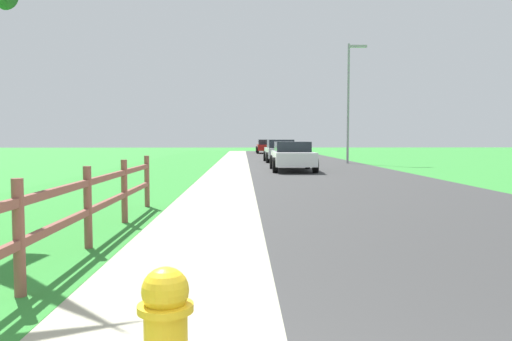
{
  "coord_description": "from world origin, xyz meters",
  "views": [
    {
      "loc": [
        -0.33,
        -1.31,
        1.51
      ],
      "look_at": [
        -0.02,
        10.54,
        0.75
      ],
      "focal_mm": 34.74,
      "sensor_mm": 36.0,
      "label": 1
    }
  ],
  "objects_px": {
    "parked_suv_white": "(292,156)",
    "parked_car_red": "(266,146)",
    "parked_car_silver": "(280,151)",
    "parked_car_beige": "(279,148)",
    "street_lamp": "(350,94)"
  },
  "relations": [
    {
      "from": "parked_car_silver",
      "to": "parked_car_red",
      "type": "xyz_separation_m",
      "value": [
        -0.02,
        19.62,
        -0.02
      ]
    },
    {
      "from": "parked_suv_white",
      "to": "parked_car_red",
      "type": "bearing_deg",
      "value": 89.84
    },
    {
      "from": "parked_car_red",
      "to": "street_lamp",
      "type": "distance_m",
      "value": 22.36
    },
    {
      "from": "parked_car_silver",
      "to": "parked_car_beige",
      "type": "relative_size",
      "value": 0.96
    },
    {
      "from": "parked_car_beige",
      "to": "street_lamp",
      "type": "relative_size",
      "value": 0.64
    },
    {
      "from": "parked_suv_white",
      "to": "parked_car_red",
      "type": "distance_m",
      "value": 28.52
    },
    {
      "from": "parked_suv_white",
      "to": "parked_car_red",
      "type": "xyz_separation_m",
      "value": [
        0.08,
        28.52,
        0.01
      ]
    },
    {
      "from": "parked_car_silver",
      "to": "parked_car_beige",
      "type": "xyz_separation_m",
      "value": [
        0.67,
        10.81,
        -0.02
      ]
    },
    {
      "from": "street_lamp",
      "to": "parked_suv_white",
      "type": "bearing_deg",
      "value": -121.57
    },
    {
      "from": "parked_suv_white",
      "to": "parked_car_red",
      "type": "relative_size",
      "value": 1.0
    },
    {
      "from": "parked_car_silver",
      "to": "parked_car_red",
      "type": "bearing_deg",
      "value": 90.06
    },
    {
      "from": "parked_car_beige",
      "to": "street_lamp",
      "type": "bearing_deg",
      "value": -75.12
    },
    {
      "from": "parked_suv_white",
      "to": "parked_car_silver",
      "type": "xyz_separation_m",
      "value": [
        0.1,
        8.9,
        0.02
      ]
    },
    {
      "from": "street_lamp",
      "to": "parked_car_beige",
      "type": "bearing_deg",
      "value": 104.88
    },
    {
      "from": "parked_car_beige",
      "to": "street_lamp",
      "type": "height_order",
      "value": "street_lamp"
    }
  ]
}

